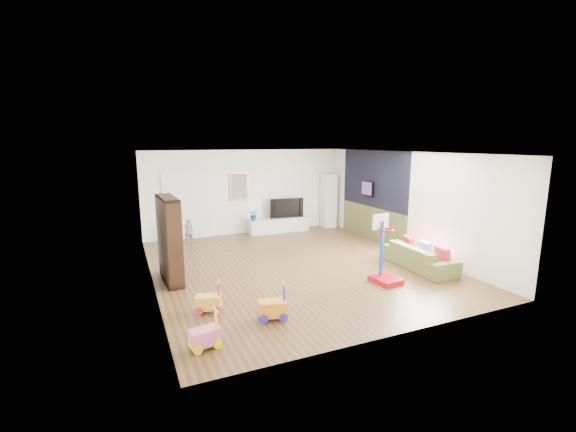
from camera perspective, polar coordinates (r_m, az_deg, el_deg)
name	(u,v)px	position (r m, az deg, el deg)	size (l,w,h in m)	color
floor	(295,265)	(9.42, 0.99, -7.31)	(6.50, 7.50, 0.00)	brown
ceiling	(295,153)	(8.95, 1.04, 9.34)	(6.50, 7.50, 0.00)	white
wall_back	(246,192)	(12.55, -6.17, 3.56)	(6.50, 0.00, 2.70)	white
wall_front	(400,251)	(5.97, 16.29, -5.04)	(6.50, 0.00, 2.70)	white
wall_left	(149,222)	(8.29, -19.84, -0.84)	(0.00, 7.50, 2.70)	white
wall_right	(404,202)	(10.84, 16.83, 1.98)	(0.00, 7.50, 2.70)	silver
navy_accent	(373,179)	(11.86, 12.52, 5.36)	(0.01, 3.20, 1.70)	black
olive_wainscot	(371,223)	(12.06, 12.26, -1.03)	(0.01, 3.20, 1.00)	brown
doorway	(187,205)	(12.12, -14.68, 1.57)	(1.45, 0.06, 2.10)	white
painting_back	(239,186)	(12.42, -7.24, 4.38)	(0.62, 0.06, 0.92)	gold
artwork_right	(367,188)	(12.01, 11.65, 4.03)	(0.04, 0.56, 0.46)	#7F3F8C
media_console	(278,225)	(12.78, -1.46, -1.32)	(2.01, 0.50, 0.47)	silver
tall_cabinet	(329,201)	(13.52, 6.03, 2.29)	(0.43, 0.43, 1.86)	white
bookshelf	(169,240)	(8.54, -17.17, -3.35)	(0.33, 1.25, 1.83)	black
sofa	(420,257)	(9.65, 18.92, -5.75)	(1.90, 0.74, 0.55)	#5E6932
basketball_hoop	(387,249)	(8.36, 14.48, -4.83)	(0.50, 0.61, 1.46)	#AE0B15
ride_on_yellow	(208,297)	(7.02, -11.73, -11.62)	(0.43, 0.26, 0.57)	yellow
ride_on_orange	(273,302)	(6.61, -2.31, -12.63)	(0.46, 0.29, 0.62)	orange
ride_on_pink	(205,330)	(5.90, -12.24, -16.22)	(0.42, 0.26, 0.56)	pink
child	(189,231)	(11.64, -14.50, -2.17)	(0.28, 0.18, 0.76)	slate
tv	(286,207)	(12.82, -0.32, 1.27)	(1.13, 0.15, 0.65)	black
vase_plant	(254,215)	(12.37, -5.09, 0.18)	(0.32, 0.28, 0.36)	#02368D
pillow_left	(443,256)	(9.33, 21.96, -5.48)	(0.11, 0.41, 0.41)	#C22939
pillow_center	(426,250)	(9.71, 19.77, -4.70)	(0.11, 0.40, 0.40)	white
pillow_right	(409,244)	(10.10, 17.55, -3.98)	(0.10, 0.39, 0.39)	red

